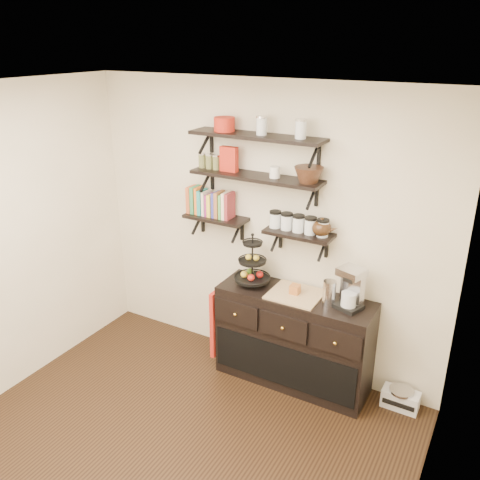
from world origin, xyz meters
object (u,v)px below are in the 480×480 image
Objects in this scene: sideboard at (293,339)px; radio at (400,399)px; fruit_stand at (253,268)px; coffee_maker at (351,289)px.

sideboard reaches higher than radio.
radio is at bearing 4.32° from fruit_stand.
coffee_maker is at bearing 1.36° from fruit_stand.
radio is at bearing 28.44° from coffee_maker.
sideboard is at bearing -158.27° from coffee_maker.
fruit_stand is at bearing -175.23° from radio.
coffee_maker is at bearing -169.88° from radio.
coffee_maker is at bearing 2.97° from sideboard.
coffee_maker reaches higher than sideboard.
fruit_stand is 1.30× the size of coffee_maker.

